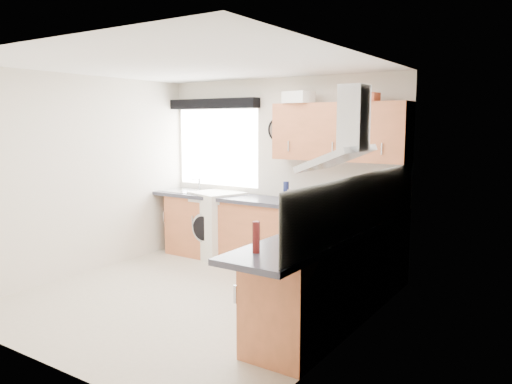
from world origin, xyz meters
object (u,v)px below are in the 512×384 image
Objects in this scene: upper_cabinets at (339,132)px; oven at (332,277)px; washing_machine at (218,225)px; extractor_hood at (345,138)px.

oven is at bearing -67.46° from upper_cabinets.
washing_machine reaches higher than oven.
washing_machine is (-1.80, -0.10, -1.33)m from upper_cabinets.
upper_cabinets reaches higher than extractor_hood.
extractor_hood is 0.46× the size of upper_cabinets.
washing_machine is at bearing 153.56° from extractor_hood.
upper_cabinets is (-0.65, 1.33, 0.03)m from extractor_hood.
oven is at bearing -9.59° from washing_machine.
washing_machine is at bearing 152.60° from oven.
upper_cabinets is at bearing 116.13° from extractor_hood.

